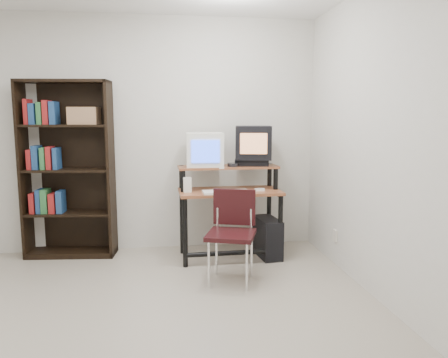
{
  "coord_description": "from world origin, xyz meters",
  "views": [
    {
      "loc": [
        0.25,
        -2.98,
        1.52
      ],
      "look_at": [
        0.83,
        1.1,
        0.92
      ],
      "focal_mm": 35.0,
      "sensor_mm": 36.0,
      "label": 1
    }
  ],
  "objects": [
    {
      "name": "floor",
      "position": [
        0.0,
        0.0,
        -0.01
      ],
      "size": [
        4.0,
        4.0,
        0.01
      ],
      "primitive_type": "cube",
      "color": "#AEA390",
      "rests_on": "ground"
    },
    {
      "name": "back_wall",
      "position": [
        0.0,
        2.0,
        1.3
      ],
      "size": [
        4.0,
        0.01,
        2.6
      ],
      "primitive_type": "cube",
      "color": "silver",
      "rests_on": "floor"
    },
    {
      "name": "front_wall",
      "position": [
        0.0,
        -2.0,
        1.3
      ],
      "size": [
        4.0,
        0.01,
        2.6
      ],
      "primitive_type": "cube",
      "color": "silver",
      "rests_on": "floor"
    },
    {
      "name": "right_wall",
      "position": [
        2.0,
        0.0,
        1.3
      ],
      "size": [
        0.01,
        4.0,
        2.6
      ],
      "primitive_type": "cube",
      "color": "silver",
      "rests_on": "floor"
    },
    {
      "name": "computer_desk",
      "position": [
        0.95,
        1.53,
        0.67
      ],
      "size": [
        1.08,
        0.56,
        0.98
      ],
      "rotation": [
        0.0,
        0.0,
        0.02
      ],
      "color": "brown",
      "rests_on": "floor"
    },
    {
      "name": "crt_monitor",
      "position": [
        0.7,
        1.65,
        1.15
      ],
      "size": [
        0.4,
        0.41,
        0.37
      ],
      "rotation": [
        0.0,
        0.0,
        -0.05
      ],
      "color": "silver",
      "rests_on": "computer_desk"
    },
    {
      "name": "vcr",
      "position": [
        1.21,
        1.63,
        1.01
      ],
      "size": [
        0.4,
        0.32,
        0.08
      ],
      "primitive_type": "cube",
      "rotation": [
        0.0,
        0.0,
        -0.19
      ],
      "color": "black",
      "rests_on": "computer_desk"
    },
    {
      "name": "crt_tv",
      "position": [
        1.23,
        1.65,
        1.23
      ],
      "size": [
        0.44,
        0.43,
        0.36
      ],
      "rotation": [
        0.0,
        0.0,
        -0.19
      ],
      "color": "black",
      "rests_on": "vcr"
    },
    {
      "name": "cd_spindle",
      "position": [
        0.99,
        1.55,
        0.99
      ],
      "size": [
        0.14,
        0.14,
        0.05
      ],
      "primitive_type": "cylinder",
      "rotation": [
        0.0,
        0.0,
        -0.24
      ],
      "color": "#26262B",
      "rests_on": "computer_desk"
    },
    {
      "name": "keyboard",
      "position": [
        0.89,
        1.36,
        0.74
      ],
      "size": [
        0.47,
        0.22,
        0.03
      ],
      "primitive_type": "cube",
      "rotation": [
        0.0,
        0.0,
        0.02
      ],
      "color": "silver",
      "rests_on": "computer_desk"
    },
    {
      "name": "mousepad",
      "position": [
        1.25,
        1.43,
        0.72
      ],
      "size": [
        0.23,
        0.2,
        0.01
      ],
      "primitive_type": "cube",
      "rotation": [
        0.0,
        0.0,
        -0.07
      ],
      "color": "black",
      "rests_on": "computer_desk"
    },
    {
      "name": "mouse",
      "position": [
        1.26,
        1.43,
        0.74
      ],
      "size": [
        0.1,
        0.07,
        0.03
      ],
      "primitive_type": "cube",
      "rotation": [
        0.0,
        0.0,
        -0.06
      ],
      "color": "white",
      "rests_on": "mousepad"
    },
    {
      "name": "desk_speaker",
      "position": [
        0.5,
        1.46,
        0.8
      ],
      "size": [
        0.09,
        0.08,
        0.17
      ],
      "primitive_type": "cube",
      "rotation": [
        0.0,
        0.0,
        0.12
      ],
      "color": "silver",
      "rests_on": "computer_desk"
    },
    {
      "name": "pc_tower",
      "position": [
        1.36,
        1.49,
        0.21
      ],
      "size": [
        0.25,
        0.47,
        0.42
      ],
      "primitive_type": "cube",
      "rotation": [
        0.0,
        0.0,
        0.11
      ],
      "color": "black",
      "rests_on": "floor"
    },
    {
      "name": "school_chair",
      "position": [
        0.88,
        0.87,
        0.51
      ],
      "size": [
        0.53,
        0.53,
        0.84
      ],
      "rotation": [
        0.0,
        0.0,
        -0.32
      ],
      "color": "black",
      "rests_on": "floor"
    },
    {
      "name": "bookshelf",
      "position": [
        -0.75,
        1.86,
        0.96
      ],
      "size": [
        0.97,
        0.41,
        1.88
      ],
      "rotation": [
        0.0,
        0.0,
        -0.1
      ],
      "color": "black",
      "rests_on": "floor"
    },
    {
      "name": "wall_outlet",
      "position": [
        1.99,
        1.15,
        0.3
      ],
      "size": [
        0.02,
        0.08,
        0.12
      ],
      "primitive_type": "cube",
      "color": "beige",
      "rests_on": "right_wall"
    }
  ]
}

